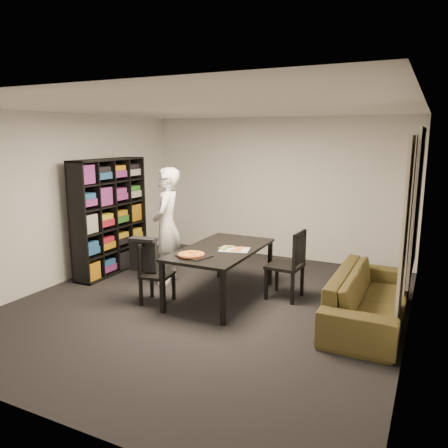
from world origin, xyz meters
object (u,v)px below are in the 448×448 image
at_px(dining_table, 221,253).
at_px(pepperoni_pizza, 191,254).
at_px(chair_right, 291,261).
at_px(chair_left, 152,269).
at_px(sofa, 369,297).
at_px(bookshelf, 110,216).
at_px(baking_tray, 194,256).
at_px(person, 167,226).

height_order(dining_table, pepperoni_pizza, pepperoni_pizza).
distance_m(dining_table, chair_right, 0.99).
bearing_deg(chair_left, dining_table, -62.74).
relative_size(dining_table, chair_left, 2.07).
bearing_deg(chair_right, sofa, 78.67).
bearing_deg(bookshelf, chair_right, 1.79).
distance_m(bookshelf, baking_tray, 2.23).
xyz_separation_m(pepperoni_pizza, sofa, (2.16, 0.64, -0.44)).
distance_m(chair_left, person, 0.95).
xyz_separation_m(baking_tray, sofa, (2.13, 0.62, -0.42)).
bearing_deg(pepperoni_pizza, chair_left, -177.83).
bearing_deg(chair_left, bookshelf, 49.34).
relative_size(person, baking_tray, 4.49).
xyz_separation_m(chair_left, person, (-0.27, 0.81, 0.42)).
distance_m(chair_right, pepperoni_pizza, 1.43).
relative_size(baking_tray, pepperoni_pizza, 1.14).
bearing_deg(dining_table, chair_right, 23.07).
bearing_deg(sofa, bookshelf, 87.33).
height_order(bookshelf, baking_tray, bookshelf).
xyz_separation_m(dining_table, chair_right, (0.90, 0.38, -0.10)).
distance_m(dining_table, person, 1.09).
xyz_separation_m(chair_right, pepperoni_pizza, (-1.06, -0.94, 0.19)).
height_order(chair_right, pepperoni_pizza, chair_right).
bearing_deg(pepperoni_pizza, chair_right, 41.50).
bearing_deg(baking_tray, chair_left, -175.75).
distance_m(dining_table, sofa, 2.03).
bearing_deg(chair_left, chair_right, -69.60).
height_order(bookshelf, person, bookshelf).
height_order(chair_left, person, person).
bearing_deg(person, sofa, 67.50).
xyz_separation_m(dining_table, pepperoni_pizza, (-0.16, -0.55, 0.09)).
xyz_separation_m(chair_left, baking_tray, (0.64, 0.05, 0.25)).
bearing_deg(chair_left, pepperoni_pizza, -97.24).
xyz_separation_m(person, baking_tray, (0.91, -0.76, -0.17)).
distance_m(baking_tray, sofa, 2.26).
relative_size(bookshelf, chair_left, 2.26).
distance_m(person, pepperoni_pizza, 1.19).
bearing_deg(dining_table, pepperoni_pizza, -105.73).
xyz_separation_m(chair_right, baking_tray, (-1.03, -0.91, 0.17)).
bearing_deg(dining_table, bookshelf, 172.54).
bearing_deg(sofa, person, 87.37).
bearing_deg(baking_tray, sofa, 16.20).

